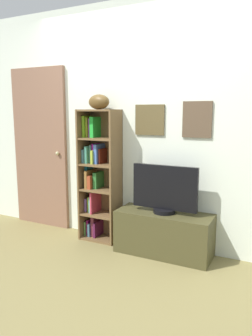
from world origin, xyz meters
name	(u,v)px	position (x,y,z in m)	size (l,w,h in m)	color
ground	(84,289)	(0.00, 0.00, -0.02)	(5.20, 5.20, 0.04)	olive
back_wall	(141,125)	(0.00, 1.13, 1.29)	(4.80, 0.08, 2.58)	silver
bookshelf	(98,176)	(-0.46, 0.99, 0.72)	(0.43, 0.27, 1.46)	brown
football	(99,102)	(-0.42, 0.96, 1.54)	(0.27, 0.16, 0.16)	brown
tv_stand	(164,233)	(0.36, 0.91, 0.22)	(0.97, 0.38, 0.43)	#433F21
television	(165,190)	(0.36, 0.91, 0.67)	(0.66, 0.22, 0.48)	black
door	(40,149)	(-1.36, 1.08, 0.98)	(0.79, 0.09, 1.96)	#855E48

